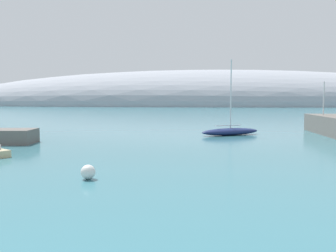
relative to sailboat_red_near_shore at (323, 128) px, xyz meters
The scene contains 4 objects.
distant_ridge 170.66m from the sailboat_red_near_shore, 94.72° to the left, with size 339.09×86.97×43.13m, color #999EA8.
sailboat_red_near_shore is the anchor object (origin of this frame).
sailboat_navy_outer_mooring 14.42m from the sailboat_red_near_shore, 156.37° to the right, with size 8.10×5.51×9.54m.
mooring_buoy_white 39.33m from the sailboat_red_near_shore, 126.54° to the right, with size 0.86×0.86×0.86m, color silver.
Camera 1 is at (5.96, -6.28, 4.76)m, focal length 38.33 mm.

